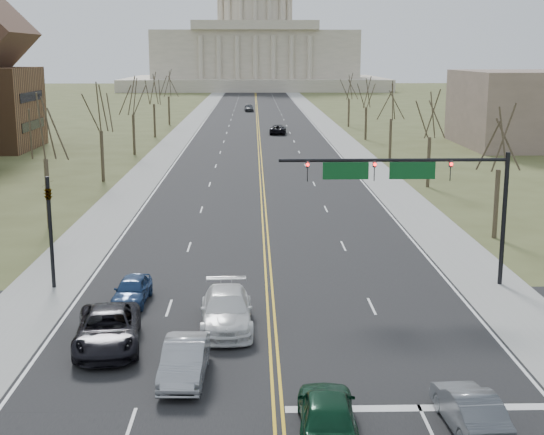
{
  "coord_description": "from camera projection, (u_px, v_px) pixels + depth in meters",
  "views": [
    {
      "loc": [
        -0.82,
        -25.48,
        12.22
      ],
      "look_at": [
        0.24,
        17.06,
        3.0
      ],
      "focal_mm": 50.0,
      "sensor_mm": 36.0,
      "label": 1
    }
  ],
  "objects": [
    {
      "name": "cross_road",
      "position": [
        273.0,
        337.0,
        33.36
      ],
      "size": [
        120.0,
        14.0,
        0.01
      ],
      "primitive_type": "cube",
      "color": "black",
      "rests_on": "ground"
    },
    {
      "name": "car_nb_outer_lead",
      "position": [
        470.0,
        409.0,
        25.03
      ],
      "size": [
        1.75,
        4.36,
        1.41
      ],
      "primitive_type": "imported",
      "rotation": [
        0.0,
        0.0,
        3.2
      ],
      "color": "#52565B",
      "rests_on": "road"
    },
    {
      "name": "tree_r_4",
      "position": [
        349.0,
        88.0,
        128.1
      ],
      "size": [
        3.74,
        3.74,
        8.5
      ],
      "color": "#3D3324",
      "rests_on": "ground"
    },
    {
      "name": "car_nb_inner_lead",
      "position": [
        327.0,
        412.0,
        24.63
      ],
      "size": [
        2.09,
        4.79,
        1.61
      ],
      "primitive_type": "imported",
      "rotation": [
        0.0,
        0.0,
        3.1
      ],
      "color": "#0B311C",
      "rests_on": "road"
    },
    {
      "name": "center_line",
      "position": [
        258.0,
        124.0,
        134.97
      ],
      "size": [
        0.42,
        380.0,
        0.01
      ],
      "primitive_type": "cube",
      "color": "gold",
      "rests_on": "road"
    },
    {
      "name": "tree_r_1",
      "position": [
        431.0,
        117.0,
        69.48
      ],
      "size": [
        3.74,
        3.74,
        8.5
      ],
      "color": "#3D3324",
      "rests_on": "ground"
    },
    {
      "name": "edge_line_left",
      "position": [
        203.0,
        124.0,
        134.73
      ],
      "size": [
        0.15,
        380.0,
        0.01
      ],
      "primitive_type": "cube",
      "color": "silver",
      "rests_on": "road"
    },
    {
      "name": "tree_l_3",
      "position": [
        154.0,
        90.0,
        111.63
      ],
      "size": [
        3.96,
        3.96,
        9.0
      ],
      "color": "#3D3324",
      "rests_on": "ground"
    },
    {
      "name": "tree_l_4",
      "position": [
        168.0,
        85.0,
        131.17
      ],
      "size": [
        3.96,
        3.96,
        9.0
      ],
      "color": "#3D3324",
      "rests_on": "ground"
    },
    {
      "name": "edge_line_right",
      "position": [
        312.0,
        124.0,
        135.21
      ],
      "size": [
        0.15,
        380.0,
        0.01
      ],
      "primitive_type": "cube",
      "color": "silver",
      "rests_on": "road"
    },
    {
      "name": "tree_l_2",
      "position": [
        132.0,
        98.0,
        92.09
      ],
      "size": [
        3.96,
        3.96,
        9.0
      ],
      "color": "#3D3324",
      "rests_on": "ground"
    },
    {
      "name": "car_far_sb",
      "position": [
        249.0,
        108.0,
        163.38
      ],
      "size": [
        2.15,
        4.79,
        1.6
      ],
      "primitive_type": "imported",
      "rotation": [
        0.0,
        0.0,
        0.06
      ],
      "color": "#44464B",
      "rests_on": "road"
    },
    {
      "name": "signal_mast",
      "position": [
        411.0,
        180.0,
        39.65
      ],
      "size": [
        12.12,
        0.44,
        7.2
      ],
      "color": "black",
      "rests_on": "ground"
    },
    {
      "name": "tree_l_1",
      "position": [
        100.0,
        110.0,
        72.55
      ],
      "size": [
        3.96,
        3.96,
        9.0
      ],
      "color": "#3D3324",
      "rests_on": "ground"
    },
    {
      "name": "car_sb_outer_second",
      "position": [
        132.0,
        290.0,
        37.76
      ],
      "size": [
        1.78,
        4.03,
        1.35
      ],
      "primitive_type": "imported",
      "rotation": [
        0.0,
        0.0,
        -0.05
      ],
      "color": "navy",
      "rests_on": "road"
    },
    {
      "name": "car_sb_inner_second",
      "position": [
        227.0,
        310.0,
        34.32
      ],
      "size": [
        2.53,
        5.78,
        1.65
      ],
      "primitive_type": "imported",
      "rotation": [
        0.0,
        0.0,
        0.04
      ],
      "color": "silver",
      "rests_on": "road"
    },
    {
      "name": "ground",
      "position": [
        277.0,
        397.0,
        27.5
      ],
      "size": [
        600.0,
        600.0,
        0.0
      ],
      "primitive_type": "plane",
      "color": "#464B25",
      "rests_on": "ground"
    },
    {
      "name": "stop_bar",
      "position": [
        420.0,
        408.0,
        26.64
      ],
      "size": [
        9.5,
        0.5,
        0.01
      ],
      "primitive_type": "cube",
      "color": "silver",
      "rests_on": "road"
    },
    {
      "name": "car_sb_inner_lead",
      "position": [
        185.0,
        360.0,
        28.93
      ],
      "size": [
        1.72,
        4.59,
        1.5
      ],
      "primitive_type": "imported",
      "rotation": [
        0.0,
        0.0,
        -0.03
      ],
      "color": "gray",
      "rests_on": "road"
    },
    {
      "name": "tree_r_2",
      "position": [
        392.0,
        103.0,
        89.02
      ],
      "size": [
        3.74,
        3.74,
        8.5
      ],
      "color": "#3D3324",
      "rests_on": "ground"
    },
    {
      "name": "sidewalk_left",
      "position": [
        190.0,
        124.0,
        134.68
      ],
      "size": [
        4.0,
        380.0,
        0.03
      ],
      "primitive_type": "cube",
      "color": "gray",
      "rests_on": "ground"
    },
    {
      "name": "tree_r_0",
      "position": [
        500.0,
        142.0,
        49.94
      ],
      "size": [
        3.74,
        3.74,
        8.5
      ],
      "color": "#3D3324",
      "rests_on": "ground"
    },
    {
      "name": "signal_left",
      "position": [
        50.0,
        220.0,
        39.62
      ],
      "size": [
        0.32,
        0.36,
        6.0
      ],
      "color": "black",
      "rests_on": "ground"
    },
    {
      "name": "road",
      "position": [
        258.0,
        124.0,
        134.97
      ],
      "size": [
        20.0,
        380.0,
        0.01
      ],
      "primitive_type": "cube",
      "color": "black",
      "rests_on": "ground"
    },
    {
      "name": "capitol",
      "position": [
        255.0,
        48.0,
        268.66
      ],
      "size": [
        90.0,
        60.0,
        50.0
      ],
      "color": "beige",
      "rests_on": "ground"
    },
    {
      "name": "car_far_nb",
      "position": [
        278.0,
        129.0,
        117.5
      ],
      "size": [
        2.81,
        5.38,
        1.45
      ],
      "primitive_type": "imported",
      "rotation": [
        0.0,
        0.0,
        3.06
      ],
      "color": "black",
      "rests_on": "road"
    },
    {
      "name": "tree_r_3",
      "position": [
        367.0,
        94.0,
        108.56
      ],
      "size": [
        3.74,
        3.74,
        8.5
      ],
      "color": "#3D3324",
      "rests_on": "ground"
    },
    {
      "name": "sidewalk_right",
      "position": [
        325.0,
        124.0,
        135.26
      ],
      "size": [
        4.0,
        380.0,
        0.03
      ],
      "primitive_type": "cube",
      "color": "gray",
      "rests_on": "ground"
    },
    {
      "name": "tree_l_0",
      "position": [
        44.0,
        131.0,
        53.01
      ],
      "size": [
        3.96,
        3.96,
        9.0
      ],
      "color": "#3D3324",
      "rests_on": "ground"
    },
    {
      "name": "car_sb_outer_lead",
      "position": [
        108.0,
        329.0,
        32.03
      ],
      "size": [
        3.34,
        6.03,
        1.6
      ],
      "primitive_type": "imported",
      "rotation": [
        0.0,
        0.0,
        0.12
      ],
      "color": "black",
      "rests_on": "road"
    }
  ]
}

